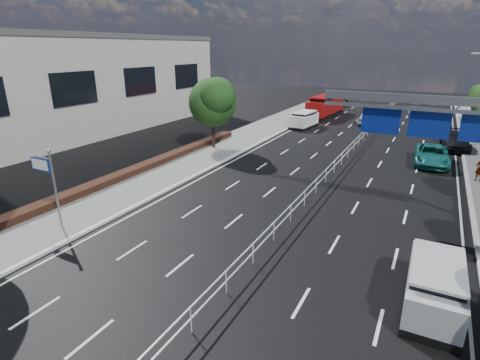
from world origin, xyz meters
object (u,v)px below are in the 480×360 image
at_px(near_car_silver, 369,118).
at_px(parked_car_teal, 432,155).
at_px(white_minivan, 304,120).
at_px(overhead_gantry, 446,121).
at_px(near_car_dark, 340,101).
at_px(pedestrian_a, 480,168).
at_px(red_bus, 326,105).
at_px(silver_minivan, 435,286).
at_px(toilet_sign, 47,175).
at_px(parked_car_dark, 455,140).

distance_m(near_car_silver, parked_car_teal, 16.90).
bearing_deg(white_minivan, parked_car_teal, -27.95).
xyz_separation_m(overhead_gantry, parked_car_teal, (-0.24, 11.95, -4.83)).
relative_size(white_minivan, near_car_dark, 1.12).
bearing_deg(pedestrian_a, red_bus, -86.74).
bearing_deg(near_car_silver, parked_car_teal, 119.01).
bearing_deg(silver_minivan, overhead_gantry, 92.39).
bearing_deg(silver_minivan, toilet_sign, -174.18).
height_order(parked_car_teal, parked_car_dark, parked_car_dark).
xyz_separation_m(near_car_silver, parked_car_dark, (9.30, -8.51, -0.06)).
xyz_separation_m(toilet_sign, parked_car_dark, (19.25, 28.63, -2.17)).
height_order(white_minivan, silver_minivan, white_minivan).
distance_m(white_minivan, parked_car_dark, 16.09).
bearing_deg(pedestrian_a, overhead_gantry, 36.89).
distance_m(white_minivan, near_car_silver, 8.67).
bearing_deg(parked_car_dark, red_bus, 135.94).
xyz_separation_m(parked_car_teal, pedestrian_a, (3.10, -3.40, 0.27)).
bearing_deg(near_car_silver, silver_minivan, 105.70).
height_order(silver_minivan, pedestrian_a, pedestrian_a).
xyz_separation_m(red_bus, parked_car_teal, (14.00, -18.58, -0.73)).
bearing_deg(white_minivan, near_car_silver, 46.99).
relative_size(white_minivan, red_bus, 0.47).
bearing_deg(white_minivan, toilet_sign, -90.18).
relative_size(toilet_sign, parked_car_teal, 0.78).
bearing_deg(parked_car_teal, white_minivan, 142.94).
bearing_deg(toilet_sign, red_bus, 85.14).
relative_size(toilet_sign, near_car_silver, 0.89).
distance_m(overhead_gantry, near_car_silver, 28.57).
height_order(near_car_silver, parked_car_teal, near_car_silver).
bearing_deg(overhead_gantry, silver_minivan, -87.13).
bearing_deg(parked_car_teal, pedestrian_a, -50.73).
relative_size(overhead_gantry, near_car_silver, 2.09).
bearing_deg(red_bus, near_car_dark, 96.85).
bearing_deg(red_bus, overhead_gantry, -60.72).
height_order(silver_minivan, parked_car_dark, silver_minivan).
bearing_deg(near_car_silver, near_car_dark, -61.64).
relative_size(near_car_silver, pedestrian_a, 2.69).
distance_m(toilet_sign, near_car_silver, 38.51).
bearing_deg(silver_minivan, pedestrian_a, 81.10).
bearing_deg(near_car_dark, red_bus, 97.48).
height_order(white_minivan, parked_car_dark, white_minivan).
xyz_separation_m(white_minivan, parked_car_dark, (15.84, -2.83, -0.17)).
xyz_separation_m(toilet_sign, red_bus, (3.45, 40.58, -1.44)).
relative_size(red_bus, silver_minivan, 2.21).
distance_m(near_car_dark, parked_car_dark, 28.23).
relative_size(overhead_gantry, white_minivan, 2.21).
xyz_separation_m(near_car_silver, parked_car_teal, (7.50, -15.14, -0.06)).
xyz_separation_m(near_car_silver, silver_minivan, (8.14, -35.14, 0.07)).
bearing_deg(near_car_silver, parked_car_dark, 140.18).
bearing_deg(silver_minivan, red_bus, 110.30).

